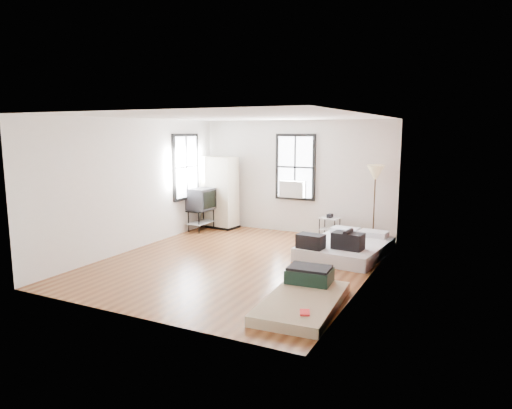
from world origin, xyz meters
The scene contains 8 objects.
ground centered at (0.00, 0.00, 0.00)m, with size 6.00×6.00×0.00m, color #572E17.
room_shell centered at (0.23, 0.36, 1.74)m, with size 5.02×6.02×2.80m.
mattress_main centered at (1.74, 1.39, 0.18)m, with size 1.67×2.16×0.65m.
mattress_bare centered at (1.92, -1.48, 0.12)m, with size 1.11×1.95×0.41m.
wardrobe centered at (-2.00, 2.65, 0.93)m, with size 1.00×0.65×1.87m.
side_table centered at (0.99, 2.72, 0.39)m, with size 0.49×0.41×0.59m.
floor_lamp centered at (2.04, 2.65, 1.53)m, with size 0.38×0.38×1.79m.
tv_stand centered at (-2.21, 2.08, 0.78)m, with size 0.57×0.79×1.09m.
Camera 1 is at (4.15, -7.59, 2.53)m, focal length 32.00 mm.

